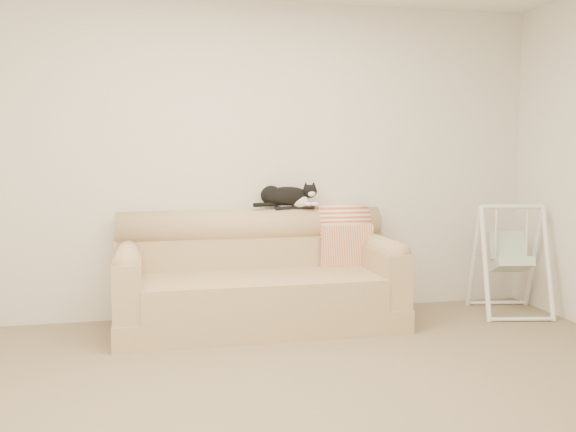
% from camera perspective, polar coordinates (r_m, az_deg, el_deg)
% --- Properties ---
extents(ground_plane, '(5.00, 5.00, 0.00)m').
position_cam_1_polar(ground_plane, '(3.67, 1.90, -16.15)').
color(ground_plane, '#72604D').
rests_on(ground_plane, ground).
extents(room_shell, '(5.04, 4.04, 2.60)m').
position_cam_1_polar(room_shell, '(3.41, 1.99, 8.40)').
color(room_shell, beige).
rests_on(room_shell, ground).
extents(sofa, '(2.20, 0.93, 0.90)m').
position_cam_1_polar(sofa, '(5.09, -2.73, -5.79)').
color(sofa, tan).
rests_on(sofa, ground).
extents(remote_a, '(0.19, 0.09, 0.03)m').
position_cam_1_polar(remote_a, '(5.29, -0.24, 0.78)').
color(remote_a, black).
rests_on(remote_a, sofa).
extents(remote_b, '(0.17, 0.07, 0.02)m').
position_cam_1_polar(remote_b, '(5.32, 1.45, 0.78)').
color(remote_b, black).
rests_on(remote_b, sofa).
extents(tuxedo_cat, '(0.55, 0.23, 0.21)m').
position_cam_1_polar(tuxedo_cat, '(5.30, -0.09, 1.78)').
color(tuxedo_cat, black).
rests_on(tuxedo_cat, sofa).
extents(throw_blanket, '(0.43, 0.38, 0.58)m').
position_cam_1_polar(throw_blanket, '(5.43, 4.81, -1.07)').
color(throw_blanket, '#C84E23').
rests_on(throw_blanket, sofa).
extents(baby_swing, '(0.67, 0.70, 0.93)m').
position_cam_1_polar(baby_swing, '(5.74, 19.13, -3.62)').
color(baby_swing, white).
rests_on(baby_swing, ground).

